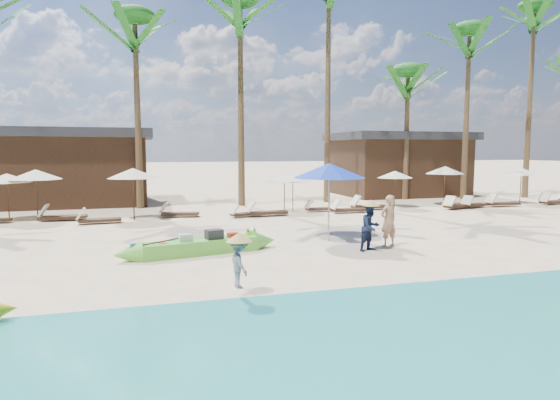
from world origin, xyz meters
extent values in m
plane|color=beige|center=(0.00, 0.00, 0.00)|extent=(240.00, 240.00, 0.00)
cube|color=tan|center=(0.00, -5.00, 0.00)|extent=(240.00, 4.50, 0.01)
cube|color=#61CC3E|center=(-1.49, 1.99, 0.21)|extent=(3.57, 1.42, 0.42)
cube|color=white|center=(-1.49, 1.99, 0.23)|extent=(3.05, 1.12, 0.19)
cube|color=#262628|center=(-1.06, 2.07, 0.52)|extent=(0.56, 0.48, 0.39)
cube|color=silver|center=(-1.94, 1.95, 0.48)|extent=(0.44, 0.40, 0.31)
cube|color=red|center=(-0.46, 2.14, 0.45)|extent=(0.38, 0.34, 0.24)
cylinder|color=red|center=(-2.59, 1.82, 0.37)|extent=(0.24, 0.24, 0.10)
cylinder|color=#262628|center=(-2.83, 1.65, 0.37)|extent=(0.22, 0.22, 0.09)
sphere|color=tan|center=(-3.17, 1.64, 0.42)|extent=(0.20, 0.20, 0.20)
cylinder|color=yellow|center=(0.05, 2.39, 0.42)|extent=(0.15, 0.15, 0.20)
cylinder|color=yellow|center=(0.27, 2.44, 0.42)|extent=(0.15, 0.15, 0.20)
imported|color=tan|center=(4.45, 1.43, 0.83)|extent=(0.68, 0.52, 1.67)
imported|color=#15203C|center=(3.61, 1.01, 0.73)|extent=(0.86, 0.77, 1.47)
imported|color=gray|center=(-1.14, -2.35, 0.71)|extent=(0.50, 0.74, 1.06)
cylinder|color=#99999E|center=(2.99, 2.92, 1.29)|extent=(0.06, 0.06, 2.59)
cone|color=#1334BA|center=(2.99, 2.92, 2.41)|extent=(2.47, 2.47, 0.51)
cylinder|color=#382216|center=(-8.93, 11.25, 1.01)|extent=(0.05, 0.05, 2.02)
cone|color=beige|center=(-8.93, 11.25, 1.88)|extent=(2.02, 2.02, 0.40)
cylinder|color=#382216|center=(-7.68, 10.83, 1.10)|extent=(0.05, 0.05, 2.20)
cone|color=beige|center=(-7.68, 10.83, 2.04)|extent=(2.20, 2.20, 0.44)
cube|color=#382216|center=(-6.54, 10.38, 0.16)|extent=(1.88, 0.67, 0.13)
cube|color=beige|center=(-7.36, 10.41, 0.49)|extent=(0.44, 0.62, 0.54)
cube|color=#382216|center=(-4.93, 9.10, 0.15)|extent=(1.75, 0.66, 0.12)
cube|color=beige|center=(-5.69, 9.05, 0.45)|extent=(0.42, 0.58, 0.50)
cylinder|color=#382216|center=(-3.58, 9.92, 1.12)|extent=(0.06, 0.06, 2.24)
cone|color=beige|center=(-3.58, 9.92, 2.09)|extent=(2.24, 2.24, 0.45)
cube|color=#382216|center=(-1.53, 10.19, 0.15)|extent=(1.78, 0.92, 0.12)
cube|color=beige|center=(-2.26, 10.36, 0.45)|extent=(0.50, 0.62, 0.50)
cylinder|color=#382216|center=(3.71, 10.75, 0.91)|extent=(0.05, 0.05, 1.83)
cone|color=beige|center=(3.71, 10.75, 1.70)|extent=(1.83, 1.83, 0.37)
cube|color=#382216|center=(2.47, 9.35, 0.17)|extent=(1.89, 0.67, 0.13)
cube|color=beige|center=(1.64, 9.32, 0.50)|extent=(0.44, 0.62, 0.55)
cube|color=#382216|center=(1.49, 9.39, 0.14)|extent=(1.64, 0.93, 0.11)
cube|color=beige|center=(0.83, 9.20, 0.41)|extent=(0.48, 0.58, 0.46)
cylinder|color=#382216|center=(4.15, 10.74, 0.94)|extent=(0.05, 0.05, 1.88)
cone|color=beige|center=(4.15, 10.74, 1.75)|extent=(1.88, 1.88, 0.38)
cube|color=#382216|center=(5.53, 10.24, 0.14)|extent=(1.56, 0.51, 0.11)
cube|color=beige|center=(4.84, 10.25, 0.41)|extent=(0.35, 0.51, 0.46)
cube|color=#382216|center=(6.69, 9.40, 0.15)|extent=(1.67, 0.56, 0.12)
cube|color=beige|center=(5.95, 9.41, 0.44)|extent=(0.38, 0.54, 0.49)
cylinder|color=#382216|center=(9.98, 10.79, 0.97)|extent=(0.05, 0.05, 1.94)
cone|color=beige|center=(9.98, 10.79, 1.80)|extent=(1.94, 1.94, 0.39)
cube|color=#382216|center=(8.25, 10.28, 0.17)|extent=(1.91, 0.63, 0.13)
cube|color=beige|center=(7.41, 10.27, 0.50)|extent=(0.43, 0.62, 0.55)
cylinder|color=#382216|center=(13.19, 10.92, 1.08)|extent=(0.05, 0.05, 2.15)
cone|color=beige|center=(13.19, 10.92, 2.00)|extent=(2.15, 2.15, 0.43)
cube|color=#382216|center=(12.95, 9.25, 0.16)|extent=(1.89, 1.05, 0.13)
cube|color=beige|center=(12.19, 9.04, 0.48)|extent=(0.55, 0.67, 0.53)
cube|color=#382216|center=(14.16, 9.47, 0.15)|extent=(1.80, 1.06, 0.12)
cube|color=beige|center=(13.44, 9.24, 0.45)|extent=(0.54, 0.65, 0.50)
cylinder|color=#382216|center=(17.85, 10.28, 1.02)|extent=(0.05, 0.05, 2.03)
cone|color=beige|center=(17.85, 10.28, 1.89)|extent=(2.03, 2.03, 0.41)
cube|color=#382216|center=(16.02, 9.52, 0.16)|extent=(1.83, 0.64, 0.13)
cube|color=beige|center=(15.22, 9.54, 0.48)|extent=(0.42, 0.60, 0.53)
cube|color=#382216|center=(19.47, 9.55, 0.15)|extent=(1.78, 0.86, 0.12)
cube|color=beige|center=(18.73, 9.41, 0.45)|extent=(0.48, 0.61, 0.50)
cone|color=brown|center=(-3.36, 14.27, 5.04)|extent=(0.40, 0.40, 10.08)
ellipsoid|color=#18611B|center=(-3.36, 14.27, 10.08)|extent=(2.08, 2.08, 0.88)
cone|color=brown|center=(2.15, 14.01, 5.63)|extent=(0.40, 0.40, 11.26)
cone|color=brown|center=(7.45, 14.38, 6.58)|extent=(0.40, 0.40, 13.16)
cone|color=brown|center=(12.84, 14.52, 4.04)|extent=(0.40, 0.40, 8.07)
ellipsoid|color=#18611B|center=(12.84, 14.52, 8.07)|extent=(2.08, 2.08, 0.88)
cone|color=brown|center=(16.57, 13.68, 5.32)|extent=(0.40, 0.40, 10.64)
ellipsoid|color=#18611B|center=(16.57, 13.68, 10.64)|extent=(2.08, 2.08, 0.88)
cone|color=brown|center=(21.07, 13.33, 6.13)|extent=(0.40, 0.40, 12.26)
ellipsoid|color=#18611B|center=(21.07, 13.33, 12.26)|extent=(2.08, 2.08, 0.88)
cube|color=#382216|center=(-8.00, 17.50, 1.90)|extent=(10.00, 6.00, 3.80)
cube|color=#2D2D33|center=(-8.00, 17.50, 4.05)|extent=(10.80, 6.60, 0.50)
cube|color=#382216|center=(14.00, 17.50, 1.90)|extent=(8.00, 6.00, 3.80)
cube|color=#2D2D33|center=(14.00, 17.50, 4.05)|extent=(8.80, 6.60, 0.50)
camera|label=1|loc=(-2.95, -11.88, 3.07)|focal=30.00mm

